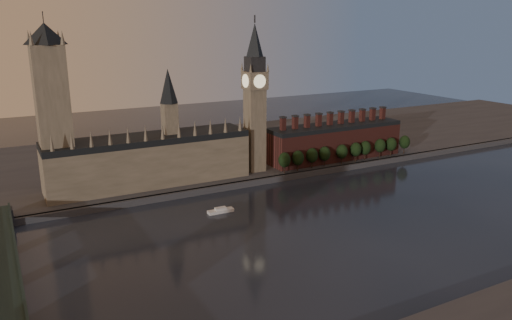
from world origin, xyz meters
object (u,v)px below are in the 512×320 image
at_px(big_ben, 255,97).
at_px(river_boat, 221,211).
at_px(westminster_bridge, 7,295).
at_px(victoria_tower, 53,106).

bearing_deg(big_ben, river_boat, -133.10).
bearing_deg(river_boat, westminster_bridge, -152.44).
distance_m(big_ben, river_boat, 94.16).
height_order(victoria_tower, river_boat, victoria_tower).
relative_size(victoria_tower, big_ben, 1.01).
xyz_separation_m(big_ben, river_boat, (-51.90, -55.46, -55.65)).
xyz_separation_m(big_ben, westminster_bridge, (-165.00, -112.70, -49.39)).
height_order(victoria_tower, westminster_bridge, victoria_tower).
relative_size(westminster_bridge, river_boat, 12.98).
relative_size(big_ben, westminster_bridge, 0.54).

